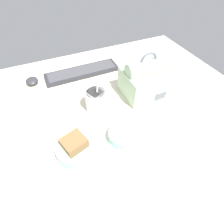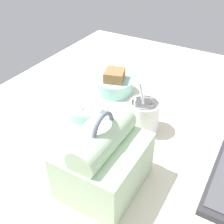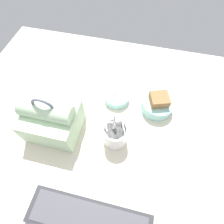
{
  "view_description": "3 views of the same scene",
  "coord_description": "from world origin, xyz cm",
  "px_view_note": "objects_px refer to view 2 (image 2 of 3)",
  "views": [
    {
      "loc": [
        -17.8,
        -48.51,
        58.2
      ],
      "look_at": [
        1.36,
        -5.01,
        7.0
      ],
      "focal_mm": 28.0,
      "sensor_mm": 36.0,
      "label": 1
    },
    {
      "loc": [
        61.43,
        29.82,
        56.84
      ],
      "look_at": [
        1.36,
        -5.01,
        7.0
      ],
      "focal_mm": 45.0,
      "sensor_mm": 36.0,
      "label": 2
    },
    {
      "loc": [
        -6.84,
        29.94,
        67.91
      ],
      "look_at": [
        1.36,
        -5.01,
        7.0
      ],
      "focal_mm": 28.0,
      "sensor_mm": 36.0,
      "label": 3
    }
  ],
  "objects_px": {
    "bento_bowl_sandwich": "(114,84)",
    "bento_bowl_snacks": "(85,111)",
    "soup_cup": "(144,115)",
    "lunch_bag": "(104,161)"
  },
  "relations": [
    {
      "from": "soup_cup",
      "to": "lunch_bag",
      "type": "bearing_deg",
      "value": 1.96
    },
    {
      "from": "soup_cup",
      "to": "bento_bowl_sandwich",
      "type": "xyz_separation_m",
      "value": [
        -0.14,
        -0.18,
        -0.02
      ]
    },
    {
      "from": "bento_bowl_snacks",
      "to": "soup_cup",
      "type": "bearing_deg",
      "value": 100.41
    },
    {
      "from": "soup_cup",
      "to": "bento_bowl_snacks",
      "type": "bearing_deg",
      "value": -79.59
    },
    {
      "from": "soup_cup",
      "to": "bento_bowl_sandwich",
      "type": "distance_m",
      "value": 0.24
    },
    {
      "from": "lunch_bag",
      "to": "bento_bowl_snacks",
      "type": "relative_size",
      "value": 1.9
    },
    {
      "from": "bento_bowl_sandwich",
      "to": "bento_bowl_snacks",
      "type": "xyz_separation_m",
      "value": [
        0.18,
        -0.01,
        -0.01
      ]
    },
    {
      "from": "bento_bowl_snacks",
      "to": "bento_bowl_sandwich",
      "type": "bearing_deg",
      "value": 177.91
    },
    {
      "from": "lunch_bag",
      "to": "bento_bowl_sandwich",
      "type": "relative_size",
      "value": 1.58
    },
    {
      "from": "bento_bowl_sandwich",
      "to": "bento_bowl_snacks",
      "type": "relative_size",
      "value": 1.21
    }
  ]
}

